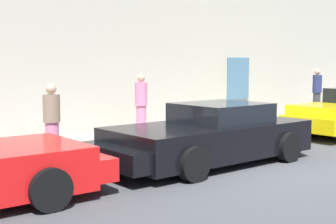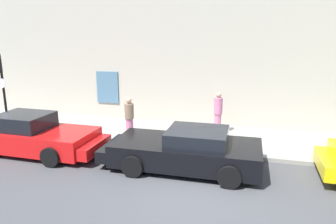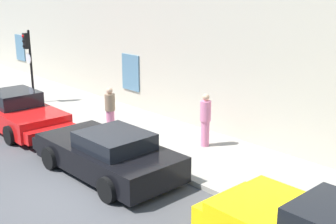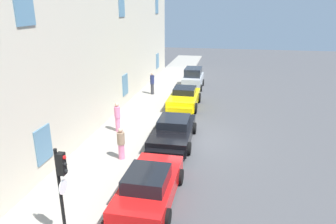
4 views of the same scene
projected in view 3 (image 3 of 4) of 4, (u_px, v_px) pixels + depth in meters
The scene contains 7 objects.
ground_plane at pixel (85, 190), 11.28m from camera, with size 80.00×80.00×0.00m, color #444447.
sidewalk at pixel (192, 150), 13.82m from camera, with size 60.00×3.45×0.14m, color gray.
sportscar_red_lead at pixel (21, 114), 15.86m from camera, with size 4.77×2.15×1.37m.
sportscar_yellow_flank at pixel (104, 153), 12.26m from camera, with size 4.92×2.30×1.27m.
traffic_light at pixel (28, 54), 18.69m from camera, with size 0.44×0.36×3.14m.
pedestrian_strolling at pixel (205, 119), 13.78m from camera, with size 0.34×0.34×1.71m.
pedestrian_bystander at pixel (110, 109), 15.24m from camera, with size 0.41×0.41×1.57m.
Camera 3 is at (9.04, -5.38, 5.02)m, focal length 46.89 mm.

